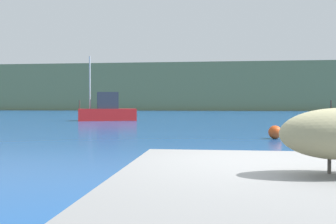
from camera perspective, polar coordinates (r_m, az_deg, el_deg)
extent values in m
cube|color=#6B7A51|center=(79.91, 7.28, 3.67)|extent=(140.00, 11.19, 9.51)
cylinder|color=#4C4742|center=(3.47, 22.94, -7.41)|extent=(0.03, 0.03, 0.13)
cylinder|color=#3F382D|center=(28.59, 23.16, 0.93)|extent=(0.10, 0.10, 0.70)
cube|color=red|center=(31.50, -9.04, -0.40)|extent=(4.87, 2.96, 0.97)
cube|color=#2D333D|center=(31.49, -9.00, 1.71)|extent=(2.01, 1.80, 1.35)
cylinder|color=#B2B2B2|center=(31.49, -11.58, 4.34)|extent=(0.12, 0.12, 4.25)
cylinder|color=#3F382D|center=(31.44, -13.08, 1.10)|extent=(0.10, 0.10, 0.70)
sphere|color=#E54C19|center=(15.71, 15.69, -2.91)|extent=(0.53, 0.53, 0.53)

